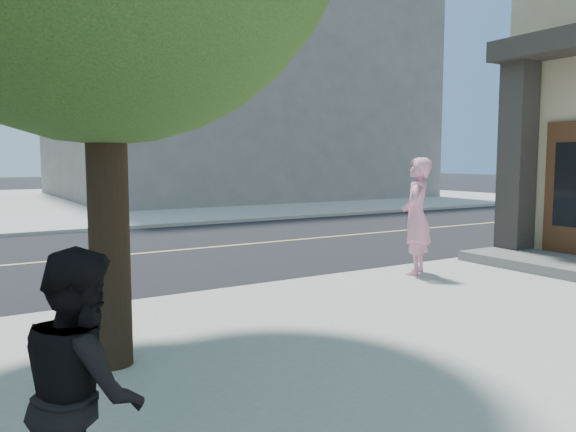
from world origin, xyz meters
TOP-DOWN VIEW (x-y plane):
  - sidewalk_ne at (13.50, 21.50)m, footprint 29.00×25.00m
  - filler_ne at (14.00, 22.00)m, footprint 18.00×16.00m
  - man_on_phone at (6.72, -0.74)m, footprint 0.87×0.82m
  - pedestrian at (0.38, -4.80)m, footprint 0.60×0.76m

SIDE VIEW (x-z plane):
  - sidewalk_ne at x=13.50m, z-range 0.00..0.12m
  - pedestrian at x=0.38m, z-range 0.12..1.64m
  - man_on_phone at x=6.72m, z-range 0.12..2.13m
  - filler_ne at x=14.00m, z-range 0.12..14.12m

